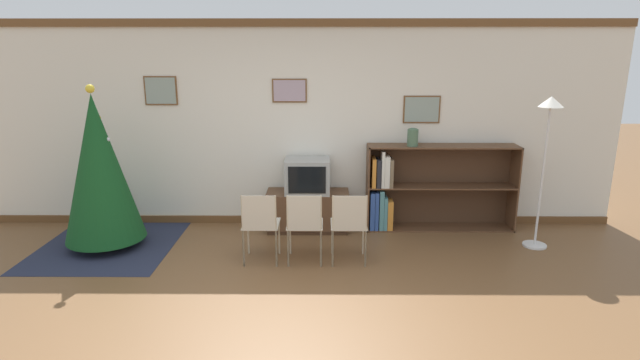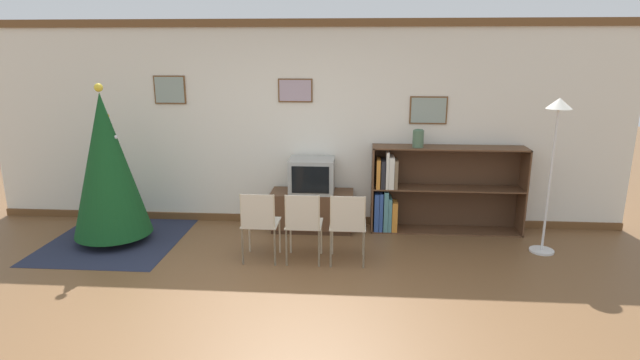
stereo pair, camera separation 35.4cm
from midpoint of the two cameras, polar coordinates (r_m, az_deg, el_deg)
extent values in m
plane|color=brown|center=(4.69, -6.69, -15.19)|extent=(24.00, 24.00, 0.00)
cube|color=silver|center=(6.66, -4.40, 6.24)|extent=(8.56, 0.08, 2.70)
cube|color=brown|center=(6.54, -4.68, 17.50)|extent=(8.56, 0.03, 0.10)
cube|color=brown|center=(6.92, -4.23, -4.53)|extent=(8.56, 0.03, 0.10)
cube|color=brown|center=(6.93, -19.17, 9.62)|extent=(0.42, 0.02, 0.37)
cube|color=gray|center=(6.91, -19.20, 9.61)|extent=(0.39, 0.01, 0.34)
cube|color=brown|center=(6.57, -5.07, 10.14)|extent=(0.45, 0.02, 0.30)
cube|color=#A893A3|center=(6.55, -5.08, 10.13)|extent=(0.41, 0.01, 0.27)
cube|color=brown|center=(6.65, 10.04, 7.94)|extent=(0.48, 0.02, 0.36)
cube|color=gray|center=(6.64, 10.06, 7.93)|extent=(0.44, 0.01, 0.32)
cube|color=#23283D|center=(6.73, -24.47, -6.87)|extent=(1.59, 1.71, 0.01)
cylinder|color=maroon|center=(6.71, -24.52, -6.44)|extent=(0.36, 0.36, 0.10)
cone|color=#14471E|center=(6.46, -25.38, 1.22)|extent=(0.92, 0.92, 1.74)
sphere|color=yellow|center=(6.33, -26.30, 9.34)|extent=(0.10, 0.10, 0.10)
sphere|color=gold|center=(6.41, -25.47, 6.42)|extent=(0.06, 0.06, 0.06)
sphere|color=red|center=(6.75, -27.84, -3.70)|extent=(0.05, 0.05, 0.05)
sphere|color=silver|center=(6.46, -26.29, 5.48)|extent=(0.04, 0.04, 0.04)
sphere|color=silver|center=(6.65, -22.73, -0.78)|extent=(0.04, 0.04, 0.04)
sphere|color=silver|center=(6.34, -24.57, 4.23)|extent=(0.05, 0.05, 0.05)
sphere|color=#1E4CB2|center=(6.47, -25.35, 5.42)|extent=(0.06, 0.06, 0.06)
cube|color=#412A1A|center=(6.68, -2.92, -5.46)|extent=(1.03, 0.45, 0.05)
cube|color=brown|center=(6.60, -2.95, -3.35)|extent=(1.08, 0.47, 0.47)
cube|color=#9E9E99|center=(6.47, -3.00, 0.49)|extent=(0.58, 0.45, 0.44)
cube|color=black|center=(6.25, -3.12, -0.03)|extent=(0.47, 0.01, 0.35)
cube|color=#BCB29E|center=(5.66, -8.52, -5.01)|extent=(0.40, 0.40, 0.02)
cube|color=#BCB29E|center=(5.42, -8.90, -3.73)|extent=(0.35, 0.02, 0.38)
cylinder|color=beige|center=(5.93, -9.90, -6.40)|extent=(0.02, 0.02, 0.42)
cylinder|color=beige|center=(5.88, -6.43, -6.46)|extent=(0.02, 0.02, 0.42)
cylinder|color=beige|center=(5.61, -10.54, -7.72)|extent=(0.02, 0.02, 0.42)
cylinder|color=beige|center=(5.55, -6.86, -7.80)|extent=(0.02, 0.02, 0.42)
cylinder|color=beige|center=(5.53, -10.64, -5.83)|extent=(0.02, 0.02, 0.82)
cylinder|color=beige|center=(5.48, -6.92, -5.90)|extent=(0.02, 0.02, 0.82)
cube|color=#BCB29E|center=(5.61, -3.55, -5.07)|extent=(0.40, 0.40, 0.02)
cube|color=#BCB29E|center=(5.36, -3.72, -3.78)|extent=(0.35, 0.02, 0.38)
cylinder|color=beige|center=(5.87, -5.16, -6.48)|extent=(0.02, 0.02, 0.42)
cylinder|color=beige|center=(5.84, -1.63, -6.51)|extent=(0.02, 0.02, 0.42)
cylinder|color=beige|center=(5.54, -5.52, -7.83)|extent=(0.02, 0.02, 0.42)
cylinder|color=beige|center=(5.51, -1.76, -7.87)|extent=(0.02, 0.02, 0.42)
cylinder|color=beige|center=(5.46, -5.57, -5.91)|extent=(0.02, 0.02, 0.82)
cylinder|color=beige|center=(5.44, -1.77, -5.95)|extent=(0.02, 0.02, 0.82)
cube|color=#BCB29E|center=(5.60, 1.47, -5.09)|extent=(0.40, 0.40, 0.02)
cube|color=#BCB29E|center=(5.35, 1.52, -3.80)|extent=(0.35, 0.02, 0.38)
cylinder|color=beige|center=(5.84, -0.35, -6.52)|extent=(0.02, 0.02, 0.42)
cylinder|color=beige|center=(5.85, 3.20, -6.52)|extent=(0.02, 0.02, 0.42)
cylinder|color=beige|center=(5.51, -0.40, -7.88)|extent=(0.02, 0.02, 0.42)
cylinder|color=beige|center=(5.51, 3.38, -7.88)|extent=(0.02, 0.02, 0.42)
cylinder|color=beige|center=(5.43, -0.40, -5.96)|extent=(0.02, 0.02, 0.82)
cylinder|color=beige|center=(5.44, 3.41, -5.96)|extent=(0.02, 0.02, 0.82)
cube|color=brown|center=(6.58, 3.93, -0.86)|extent=(0.02, 0.36, 1.13)
cube|color=brown|center=(6.97, 19.92, -0.84)|extent=(0.02, 0.36, 1.13)
cube|color=brown|center=(6.58, 12.42, 3.80)|extent=(1.94, 0.36, 0.02)
cube|color=brown|center=(6.87, 11.91, -5.32)|extent=(1.94, 0.36, 0.02)
cube|color=brown|center=(6.70, 12.17, -0.67)|extent=(1.90, 0.36, 0.02)
cube|color=#492F1E|center=(6.87, 11.87, -0.47)|extent=(1.94, 0.01, 1.13)
cube|color=#2D4C93|center=(6.62, 4.42, -3.43)|extent=(0.06, 0.25, 0.50)
cube|color=#2D4C93|center=(6.63, 4.91, -3.40)|extent=(0.05, 0.26, 0.51)
cube|color=teal|center=(6.62, 5.46, -3.32)|extent=(0.06, 0.25, 0.53)
cube|color=teal|center=(6.67, 5.89, -3.63)|extent=(0.04, 0.30, 0.44)
cube|color=orange|center=(6.64, 6.45, -3.94)|extent=(0.07, 0.21, 0.39)
cube|color=orange|center=(6.49, 4.56, 0.90)|extent=(0.05, 0.27, 0.37)
cube|color=#232328|center=(6.50, 5.10, 0.86)|extent=(0.05, 0.28, 0.36)
cube|color=silver|center=(6.45, 5.60, 1.26)|extent=(0.04, 0.20, 0.48)
cube|color=silver|center=(6.49, 6.05, 1.01)|extent=(0.06, 0.24, 0.41)
cube|color=#756047|center=(6.49, 6.56, 0.83)|extent=(0.04, 0.23, 0.37)
cylinder|color=#47664C|center=(6.45, 9.01, 4.78)|extent=(0.14, 0.14, 0.21)
torus|color=#47664C|center=(6.43, 9.04, 5.72)|extent=(0.12, 0.12, 0.02)
cylinder|color=silver|center=(6.60, 21.90, -6.93)|extent=(0.28, 0.28, 0.03)
cylinder|color=silver|center=(6.35, 22.62, 0.20)|extent=(0.03, 0.03, 1.67)
cone|color=white|center=(6.21, 23.44, 8.21)|extent=(0.28, 0.28, 0.12)
camera|label=1|loc=(0.18, -91.81, -0.48)|focal=28.00mm
camera|label=2|loc=(0.18, 88.19, 0.48)|focal=28.00mm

